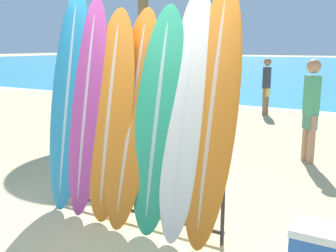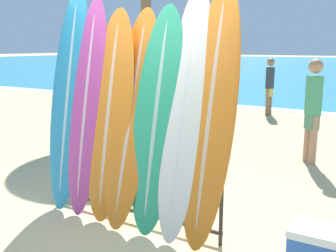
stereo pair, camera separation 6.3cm
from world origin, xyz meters
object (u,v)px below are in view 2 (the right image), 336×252
at_px(surfboard_slot_6, 211,115).
at_px(cooler_box, 319,249).
at_px(surfboard_slot_2, 110,115).
at_px(surfboard_slot_5, 184,114).
at_px(surfboard_slot_0, 69,99).
at_px(surfboard_slot_3, 131,117).
at_px(person_mid_beach, 313,107).
at_px(person_near_water, 270,84).
at_px(surfboard_slot_4, 157,120).
at_px(surfboard_rack, 131,178).
at_px(surfboard_slot_1, 87,107).

distance_m(surfboard_slot_6, cooler_box, 1.53).
xyz_separation_m(surfboard_slot_2, surfboard_slot_5, (0.92, 0.03, 0.09)).
distance_m(surfboard_slot_0, surfboard_slot_5, 1.56).
relative_size(surfboard_slot_3, person_mid_beach, 1.37).
relative_size(surfboard_slot_5, person_near_water, 1.59).
relative_size(surfboard_slot_4, surfboard_slot_5, 0.93).
xyz_separation_m(surfboard_slot_4, surfboard_slot_6, (0.59, 0.03, 0.09)).
height_order(surfboard_slot_0, person_mid_beach, surfboard_slot_0).
relative_size(surfboard_slot_3, surfboard_slot_6, 0.92).
relative_size(surfboard_slot_0, surfboard_slot_3, 1.11).
relative_size(surfboard_slot_3, surfboard_slot_5, 0.93).
distance_m(surfboard_slot_5, surfboard_slot_6, 0.28).
xyz_separation_m(surfboard_rack, cooler_box, (1.99, 0.02, -0.30)).
height_order(surfboard_slot_1, cooler_box, surfboard_slot_1).
distance_m(surfboard_slot_5, person_near_water, 7.69).
bearing_deg(cooler_box, surfboard_slot_1, 179.84).
height_order(surfboard_slot_6, person_near_water, surfboard_slot_6).
height_order(surfboard_rack, surfboard_slot_0, surfboard_slot_0).
relative_size(surfboard_slot_0, person_mid_beach, 1.52).
xyz_separation_m(surfboard_slot_3, surfboard_slot_4, (0.34, -0.02, 0.01)).
xyz_separation_m(person_mid_beach, cooler_box, (0.74, -3.34, -0.75)).
height_order(surfboard_slot_0, surfboard_slot_2, surfboard_slot_0).
bearing_deg(surfboard_slot_0, surfboard_slot_5, 0.12).
bearing_deg(surfboard_slot_2, surfboard_slot_5, 1.97).
bearing_deg(surfboard_rack, surfboard_slot_6, 3.71).
relative_size(surfboard_slot_0, surfboard_slot_6, 1.03).
distance_m(surfboard_slot_2, surfboard_slot_3, 0.27).
height_order(surfboard_slot_2, surfboard_slot_6, surfboard_slot_6).
distance_m(surfboard_slot_2, surfboard_slot_6, 1.21).
distance_m(surfboard_slot_3, person_mid_beach, 3.55).
distance_m(surfboard_slot_4, person_near_water, 7.67).
relative_size(surfboard_slot_0, surfboard_slot_2, 1.11).
relative_size(surfboard_slot_2, surfboard_slot_4, 0.99).
distance_m(surfboard_slot_1, surfboard_slot_4, 0.95).
bearing_deg(person_near_water, surfboard_slot_5, 19.90).
xyz_separation_m(surfboard_slot_2, surfboard_slot_3, (0.27, 0.03, 0.00)).
bearing_deg(surfboard_slot_5, person_mid_beach, 79.34).
distance_m(surfboard_slot_1, surfboard_slot_2, 0.34).
bearing_deg(surfboard_slot_6, surfboard_slot_2, -178.10).
bearing_deg(surfboard_slot_4, surfboard_slot_3, 175.93).
relative_size(surfboard_slot_1, surfboard_slot_5, 0.98).
height_order(surfboard_rack, surfboard_slot_4, surfboard_slot_4).
height_order(surfboard_slot_5, person_near_water, surfboard_slot_5).
bearing_deg(surfboard_slot_3, surfboard_rack, -69.68).
distance_m(surfboard_slot_1, person_near_water, 7.60).
height_order(surfboard_slot_1, person_mid_beach, surfboard_slot_1).
distance_m(surfboard_rack, surfboard_slot_4, 0.76).
height_order(surfboard_slot_3, cooler_box, surfboard_slot_3).
xyz_separation_m(surfboard_rack, surfboard_slot_2, (-0.29, 0.02, 0.68)).
height_order(surfboard_slot_3, surfboard_slot_6, surfboard_slot_6).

